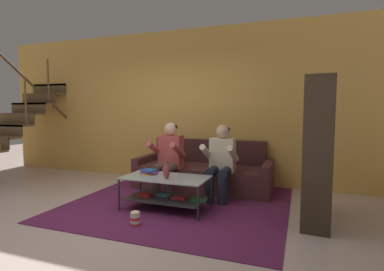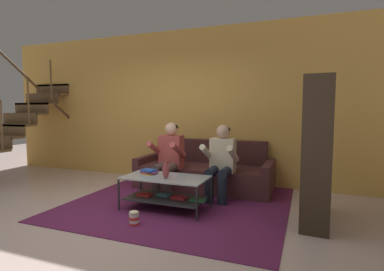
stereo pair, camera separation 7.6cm
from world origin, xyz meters
The scene contains 12 objects.
ground centered at (0.00, 0.00, 0.00)m, with size 16.80×16.80×0.00m, color beige.
back_partition centered at (0.00, 2.46, 1.45)m, with size 8.40×0.12×2.90m, color #E1AB4E.
staircase_run centered at (-3.23, 1.32, 1.11)m, with size 0.96×2.59×2.88m.
couch centered at (0.61, 1.95, 0.27)m, with size 2.33×0.91×0.83m.
person_seated_left centered at (0.17, 1.41, 0.63)m, with size 0.50×0.58×1.16m.
person_seated_right centered at (1.05, 1.41, 0.62)m, with size 0.50×0.58×1.14m.
coffee_table centered at (0.47, 0.68, 0.30)m, with size 1.16×0.60×0.46m.
area_rug centered at (0.54, 1.19, 0.01)m, with size 3.08×3.22×0.01m.
vase centered at (0.52, 0.59, 0.57)m, with size 0.10×0.10×0.24m.
book_stack centered at (0.17, 0.75, 0.49)m, with size 0.24×0.21×0.07m.
bookshelf centered at (2.45, 0.99, 0.71)m, with size 0.38×1.02×1.76m.
popcorn_tub centered at (0.37, 0.02, 0.09)m, with size 0.12×0.12×0.18m.
Camera 1 is at (2.20, -2.99, 1.38)m, focal length 28.00 mm.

